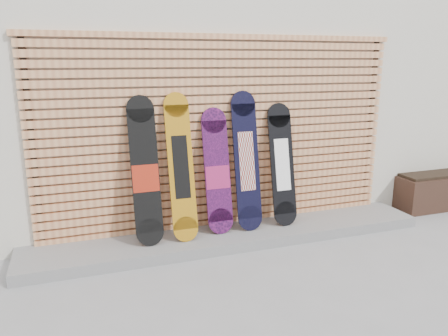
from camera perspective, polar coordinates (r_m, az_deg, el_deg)
The scene contains 10 objects.
ground at distance 4.56m, azimuth 5.87°, elevation -12.38°, with size 80.00×80.00×0.00m, color gray.
building at distance 7.54m, azimuth -1.76°, elevation 12.29°, with size 12.00×5.00×3.60m, color beige.
concrete_step at distance 5.06m, azimuth 1.03°, elevation -8.84°, with size 4.60×0.70×0.12m, color slate.
slat_wall at distance 5.00m, azimuth -0.07°, elevation 4.62°, with size 4.26×0.08×2.29m.
planter_box at distance 6.75m, azimuth 25.69°, elevation -2.68°, with size 1.12×0.47×0.50m.
snowboard_0 at distance 4.63m, azimuth -10.27°, elevation -0.50°, with size 0.29×0.39×1.55m.
snowboard_1 at distance 4.69m, azimuth -5.66°, elevation 0.12°, with size 0.27×0.40×1.57m.
snowboard_2 at distance 4.87m, azimuth -0.89°, elevation -0.51°, with size 0.29×0.32×1.39m.
snowboard_3 at distance 4.95m, azimuth 2.96°, elevation 0.89°, with size 0.29×0.34×1.57m.
snowboard_4 at distance 5.16m, azimuth 7.60°, elevation 0.44°, with size 0.29×0.34×1.41m.
Camera 1 is at (-1.77, -3.69, 2.02)m, focal length 35.00 mm.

